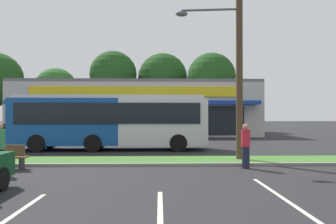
# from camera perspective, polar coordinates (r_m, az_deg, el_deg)

# --- Properties ---
(grass_median) EXTENTS (56.00, 2.20, 0.12)m
(grass_median) POSITION_cam_1_polar(r_m,az_deg,el_deg) (14.62, -3.08, -8.48)
(grass_median) COLOR #427A2D
(grass_median) RESTS_ON ground_plane
(curb_lip) EXTENTS (56.00, 0.24, 0.12)m
(curb_lip) POSITION_cam_1_polar(r_m,az_deg,el_deg) (13.41, -3.23, -9.19)
(curb_lip) COLOR gray
(curb_lip) RESTS_ON ground_plane
(parking_stripe_1) EXTENTS (0.12, 4.80, 0.01)m
(parking_stripe_1) POSITION_cam_1_polar(r_m,az_deg,el_deg) (6.68, -1.38, -18.51)
(parking_stripe_1) COLOR silver
(parking_stripe_1) RESTS_ON ground_plane
(parking_stripe_2) EXTENTS (0.12, 4.80, 0.01)m
(parking_stripe_2) POSITION_cam_1_polar(r_m,az_deg,el_deg) (8.85, 19.46, -14.00)
(parking_stripe_2) COLOR silver
(parking_stripe_2) RESTS_ON ground_plane
(storefront_building) EXTENTS (24.56, 13.19, 5.56)m
(storefront_building) POSITION_cam_1_polar(r_m,az_deg,el_deg) (36.48, -5.13, 0.50)
(storefront_building) COLOR #BCB7AD
(storefront_building) RESTS_ON ground_plane
(tree_left) EXTENTS (6.02, 6.02, 8.87)m
(tree_left) POSITION_cam_1_polar(r_m,az_deg,el_deg) (49.32, -19.05, 3.81)
(tree_left) COLOR #473323
(tree_left) RESTS_ON ground_plane
(tree_mid_left) EXTENTS (6.61, 6.61, 11.19)m
(tree_mid_left) POSITION_cam_1_polar(r_m,az_deg,el_deg) (46.85, -9.57, 6.50)
(tree_mid_left) COLOR #473323
(tree_mid_left) RESTS_ON ground_plane
(tree_mid) EXTENTS (7.17, 7.17, 11.12)m
(tree_mid) POSITION_cam_1_polar(r_m,az_deg,el_deg) (47.51, -0.94, 5.97)
(tree_mid) COLOR #473323
(tree_mid) RESTS_ON ground_plane
(tree_mid_right) EXTENTS (6.52, 6.52, 10.56)m
(tree_mid_right) POSITION_cam_1_polar(r_m,az_deg,el_deg) (44.62, 7.62, 6.10)
(tree_mid_right) COLOR #473323
(tree_mid_right) RESTS_ON ground_plane
(utility_pole) EXTENTS (3.06, 2.40, 9.53)m
(utility_pole) POSITION_cam_1_polar(r_m,az_deg,el_deg) (15.22, 11.82, 10.94)
(utility_pole) COLOR #4C3826
(utility_pole) RESTS_ON ground_plane
(city_bus) EXTENTS (11.40, 2.80, 3.25)m
(city_bus) POSITION_cam_1_polar(r_m,az_deg,el_deg) (19.78, -9.93, -1.47)
(city_bus) COLOR #144793
(city_bus) RESTS_ON ground_plane
(bus_stop_bench) EXTENTS (1.60, 0.45, 0.95)m
(bus_stop_bench) POSITION_cam_1_polar(r_m,az_deg,el_deg) (14.02, -26.67, -6.92)
(bus_stop_bench) COLOR brown
(bus_stop_bench) RESTS_ON ground_plane
(car_2) EXTENTS (4.48, 2.01, 1.43)m
(car_2) POSITION_cam_1_polar(r_m,az_deg,el_deg) (28.44, -26.44, -3.20)
(car_2) COLOR navy
(car_2) RESTS_ON ground_plane
(pedestrian_near_bench) EXTENTS (0.35, 0.35, 1.73)m
(pedestrian_near_bench) POSITION_cam_1_polar(r_m,az_deg,el_deg) (13.08, 13.46, -5.82)
(pedestrian_near_bench) COLOR #1E2338
(pedestrian_near_bench) RESTS_ON ground_plane
(pedestrian_far) EXTENTS (0.36, 0.36, 1.80)m
(pedestrian_far) POSITION_cam_1_polar(r_m,az_deg,el_deg) (13.02, -27.42, -5.64)
(pedestrian_far) COLOR black
(pedestrian_far) RESTS_ON ground_plane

